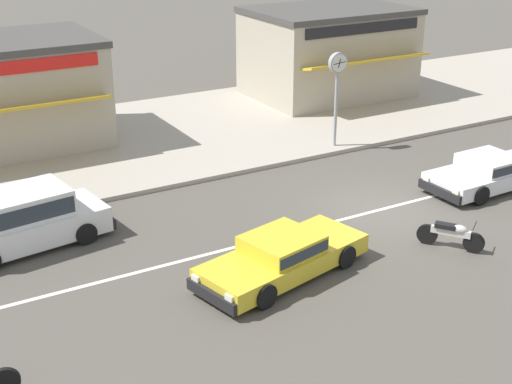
{
  "coord_description": "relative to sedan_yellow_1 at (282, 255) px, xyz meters",
  "views": [
    {
      "loc": [
        -12.89,
        -15.02,
        8.71
      ],
      "look_at": [
        -3.5,
        1.38,
        0.8
      ],
      "focal_mm": 50.0,
      "sensor_mm": 36.0,
      "label": 1
    }
  ],
  "objects": [
    {
      "name": "sedan_yellow_1",
      "position": [
        0.0,
        0.0,
        0.0
      ],
      "size": [
        4.88,
        2.69,
        1.06
      ],
      "color": "yellow",
      "rests_on": "ground"
    },
    {
      "name": "kerb_strip",
      "position": [
        4.63,
        11.49,
        -0.46
      ],
      "size": [
        68.0,
        10.0,
        0.15
      ],
      "primitive_type": "cube",
      "color": "#ADA393",
      "rests_on": "ground"
    },
    {
      "name": "minivan_white_4",
      "position": [
        -5.2,
        4.73,
        0.31
      ],
      "size": [
        4.52,
        2.34,
        1.56
      ],
      "color": "white",
      "rests_on": "ground"
    },
    {
      "name": "shopfront_corner_warung",
      "position": [
        10.63,
        13.25,
        1.58
      ],
      "size": [
        6.99,
        5.76,
        3.91
      ],
      "color": "#B2A893",
      "rests_on": "kerb_strip"
    },
    {
      "name": "lane_centre_stripe",
      "position": [
        4.63,
        1.88,
        -0.53
      ],
      "size": [
        50.4,
        0.14,
        0.01
      ],
      "primitive_type": "cube",
      "color": "silver",
      "rests_on": "ground"
    },
    {
      "name": "street_clock",
      "position": [
        6.63,
        7.06,
        2.23
      ],
      "size": [
        0.72,
        0.22,
        3.44
      ],
      "color": "#9E9EA3",
      "rests_on": "kerb_strip"
    },
    {
      "name": "motorcycle_0",
      "position": [
        4.64,
        -1.01,
        -0.12
      ],
      "size": [
        1.12,
        1.52,
        0.8
      ],
      "color": "black",
      "rests_on": "ground"
    },
    {
      "name": "sedan_white_3",
      "position": [
        8.75,
        1.58,
        -0.0
      ],
      "size": [
        4.39,
        1.99,
        1.06
      ],
      "color": "white",
      "rests_on": "ground"
    },
    {
      "name": "shopfront_far_kios",
      "position": [
        -3.77,
        13.2,
        1.56
      ],
      "size": [
        6.97,
        5.61,
        3.87
      ],
      "color": "#B2A893",
      "rests_on": "kerb_strip"
    },
    {
      "name": "ground_plane",
      "position": [
        4.63,
        1.88,
        -0.54
      ],
      "size": [
        160.0,
        160.0,
        0.0
      ],
      "primitive_type": "plane",
      "color": "#544F47"
    }
  ]
}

